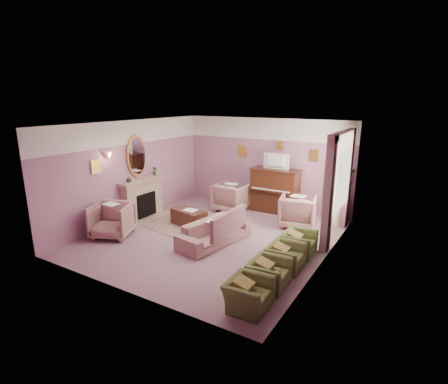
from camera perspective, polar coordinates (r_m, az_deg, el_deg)
The scene contains 48 objects.
floor at distance 8.89m, azimuth -1.72°, elevation -7.26°, with size 5.50×6.00×0.01m, color gray.
ceiling at distance 8.24m, azimuth -1.87°, elevation 11.06°, with size 5.50×6.00×0.01m, color silver.
wall_back at distance 11.04m, azimuth 6.70°, elevation 4.64°, with size 5.50×0.02×2.80m, color gray.
wall_front at distance 6.25m, azimuth -16.89°, elevation -4.00°, with size 5.50×0.02×2.80m, color gray.
wall_left at distance 10.18m, azimuth -14.94°, elevation 3.36°, with size 0.02×6.00×2.80m, color gray.
wall_right at distance 7.38m, azimuth 16.46°, elevation -1.07°, with size 0.02×6.00×2.80m, color gray.
picture_rail_band at distance 10.89m, azimuth 6.85°, elevation 10.21°, with size 5.50×0.01×0.65m, color silver.
stripe_panel at distance 8.69m, azimuth 18.44°, elevation -1.07°, with size 0.01×3.00×2.15m, color #9AA395.
fireplace_surround at distance 10.40m, azimuth -13.23°, elevation -1.11°, with size 0.30×1.40×1.10m, color tan.
fireplace_inset at distance 10.38m, azimuth -12.78°, elevation -1.99°, with size 0.18×0.72×0.68m, color black.
fire_ember at distance 10.40m, azimuth -12.56°, elevation -2.97°, with size 0.06×0.54×0.10m, color #FF5738.
mantel_shelf at distance 10.24m, azimuth -13.29°, elevation 1.93°, with size 0.40×1.55×0.07m, color tan.
hearth at distance 10.43m, azimuth -12.26°, elevation -4.11°, with size 0.55×1.50×0.02m, color tan.
mirror_frame at distance 10.21m, azimuth -14.09°, elevation 5.73°, with size 0.04×0.72×1.20m, color gold.
mirror_glass at distance 10.20m, azimuth -13.99°, elevation 5.72°, with size 0.01×0.60×1.06m, color silver.
sconce_shade at distance 9.42m, azimuth -18.32°, elevation 5.79°, with size 0.20×0.20×0.16m, color #FFA66C.
piano at distance 10.72m, azimuth 8.30°, elevation 0.17°, with size 1.40×0.60×1.30m, color #36190D.
piano_keyshelf at distance 10.39m, azimuth 7.55°, elevation 0.12°, with size 1.30×0.12×0.06m, color #36190D.
piano_keys at distance 10.38m, azimuth 7.56°, elevation 0.33°, with size 1.20×0.08×0.02m, color beige.
piano_top at distance 10.58m, azimuth 8.43°, elevation 3.63°, with size 1.45×0.65×0.04m, color #36190D.
television at distance 10.48m, azimuth 8.38°, elevation 5.14°, with size 0.80×0.12×0.48m, color black.
print_back_left at distance 11.30m, azimuth 2.95°, elevation 6.61°, with size 0.30×0.03×0.38m, color gold.
print_back_right at distance 10.41m, azimuth 14.49°, elevation 5.76°, with size 0.26×0.03×0.34m, color gold.
print_back_mid at distance 10.72m, azimuth 9.16°, elevation 7.49°, with size 0.22×0.03×0.26m, color gold.
print_left_wall at distance 9.31m, azimuth -20.17°, elevation 3.90°, with size 0.03×0.28×0.36m, color gold.
window_blind at distance 8.80m, azimuth 18.93°, elevation 3.27°, with size 0.03×1.40×1.80m, color white.
curtain_left at distance 8.03m, azimuth 16.69°, elevation -0.56°, with size 0.16×0.34×2.60m, color #885260.
curtain_right at distance 9.78m, azimuth 19.46°, elevation 1.94°, with size 0.16×0.34×2.60m, color #885260.
pelmet at distance 8.69m, azimuth 18.89°, elevation 8.89°, with size 0.16×2.20×0.16m, color #885260.
mantel_plant at distance 10.59m, azimuth -11.24°, elevation 3.41°, with size 0.16×0.16×0.28m, color #275B1B.
mantel_vase at distance 9.87m, azimuth -15.30°, elevation 1.97°, with size 0.16×0.16×0.16m, color silver.
area_rug at distance 9.64m, azimuth -5.47°, elevation -5.47°, with size 2.50×1.80×0.01m, color #986B66.
coffee_table at distance 9.58m, azimuth -5.75°, elevation -4.22°, with size 1.00×0.50×0.45m, color #3F2116.
table_paper at distance 9.48m, azimuth -5.55°, elevation -2.96°, with size 0.35×0.28×0.01m, color white.
sofa at distance 8.34m, azimuth -1.59°, elevation -5.90°, with size 0.64×1.93×0.78m, color #9E726E.
sofa_throw at distance 8.07m, azimuth 0.80°, elevation -5.03°, with size 0.10×1.46×0.54m, color #885260.
floral_armchair_left at distance 10.75m, azimuth 1.14°, elevation -0.58°, with size 0.92×0.92×0.96m, color #9E726E.
floral_armchair_right at distance 9.62m, azimuth 11.92°, elevation -2.80°, with size 0.92×0.92×0.96m, color #9E726E.
floral_armchair_front at distance 9.17m, azimuth -17.83°, elevation -4.12°, with size 0.92×0.92×0.96m, color #9E726E.
olive_chair_a at distance 5.96m, azimuth 4.04°, elevation -15.59°, with size 0.54×0.78×0.67m, color #58652F.
olive_chair_b at distance 6.61m, azimuth 7.36°, elevation -12.40°, with size 0.54×0.78×0.67m, color #58652F.
olive_chair_c at distance 7.30m, azimuth 10.01°, elevation -9.77°, with size 0.54×0.78×0.67m, color #58652F.
olive_chair_d at distance 8.01m, azimuth 12.16°, elevation -7.58°, with size 0.54×0.78×0.67m, color #58652F.
side_table at distance 10.18m, azimuth 17.88°, elevation -2.98°, with size 0.52×0.52×0.70m, color white.
side_plant_big at distance 10.04m, azimuth 18.12°, elevation -0.15°, with size 0.30×0.30×0.34m, color #275B1B.
side_plant_small at distance 9.93m, azimuth 18.64°, elevation -0.54°, with size 0.16×0.16×0.28m, color #275B1B.
palm_pot at distance 10.20m, azimuth 17.83°, elevation -4.01°, with size 0.34×0.34×0.34m, color #9D5B2B.
palm_plant at distance 9.96m, azimuth 18.23°, elevation 0.84°, with size 0.76×0.76×1.44m, color #275B1B.
Camera 1 is at (4.47, -6.91, 3.37)m, focal length 28.00 mm.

